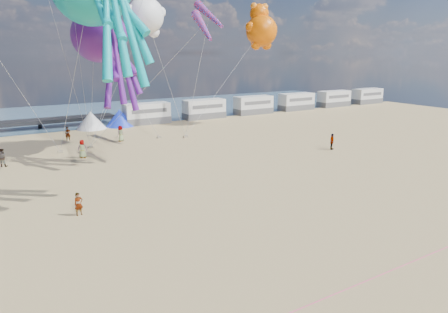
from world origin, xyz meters
TOP-DOWN VIEW (x-y plane):
  - ground at (0.00, 0.00)m, footprint 120.00×120.00m
  - water at (0.00, 55.00)m, footprint 120.00×120.00m
  - motorhome_0 at (6.00, 40.00)m, footprint 6.60×2.50m
  - motorhome_1 at (15.50, 40.00)m, footprint 6.60×2.50m
  - motorhome_2 at (25.00, 40.00)m, footprint 6.60×2.50m
  - motorhome_3 at (34.50, 40.00)m, footprint 6.60×2.50m
  - motorhome_4 at (44.00, 40.00)m, footprint 6.60×2.50m
  - motorhome_5 at (53.50, 40.00)m, footprint 6.60×2.50m
  - tent_white at (-2.00, 40.00)m, footprint 4.00×4.00m
  - tent_blue at (2.00, 40.00)m, footprint 4.00×4.00m
  - rope_line at (0.00, -5.00)m, footprint 34.00×0.03m
  - standing_person at (-9.80, 9.66)m, footprint 0.60×0.45m
  - beachgoer_0 at (-0.89, 30.11)m, footprint 0.80×0.69m
  - beachgoer_1 at (-13.38, 24.97)m, footprint 0.97×0.86m
  - beachgoer_3 at (17.29, 14.35)m, footprint 1.29×1.09m
  - beachgoer_5 at (-6.16, 33.60)m, footprint 1.60×0.70m
  - beachgoer_6 at (-6.43, 24.45)m, footprint 0.78×0.64m
  - sandbag_a at (-8.02, 27.73)m, footprint 0.50×0.35m
  - sandbag_b at (3.55, 29.36)m, footprint 0.50×0.35m
  - sandbag_c at (6.62, 28.23)m, footprint 0.50×0.35m
  - sandbag_d at (6.49, 28.03)m, footprint 0.50×0.35m
  - sandbag_e at (-4.83, 28.34)m, footprint 0.50×0.35m
  - kite_octopus_purple at (-3.49, 26.44)m, footprint 5.82×10.90m
  - kite_panda at (1.53, 26.45)m, footprint 4.95×4.71m
  - kite_teddy_orange at (19.92, 31.20)m, footprint 5.79×5.52m
  - windsock_mid at (8.31, 25.02)m, footprint 1.27×6.48m
  - windsock_right at (3.77, 18.09)m, footprint 1.90×5.29m

SIDE VIEW (x-z plane):
  - ground at x=0.00m, z-range 0.00..0.00m
  - water at x=0.00m, z-range 0.02..0.02m
  - rope_line at x=0.00m, z-range 0.00..0.04m
  - sandbag_a at x=-8.02m, z-range 0.00..0.22m
  - sandbag_b at x=3.55m, z-range 0.00..0.22m
  - sandbag_c at x=6.62m, z-range 0.00..0.22m
  - sandbag_d at x=6.49m, z-range 0.00..0.22m
  - sandbag_e at x=-4.83m, z-range 0.00..0.22m
  - standing_person at x=-9.80m, z-range 0.00..1.51m
  - beachgoer_5 at x=-6.16m, z-range 0.00..1.67m
  - beachgoer_1 at x=-13.38m, z-range 0.00..1.67m
  - beachgoer_3 at x=17.29m, z-range 0.00..1.73m
  - beachgoer_6 at x=-6.43m, z-range 0.00..1.82m
  - beachgoer_0 at x=-0.89m, z-range 0.00..1.84m
  - tent_white at x=-2.00m, z-range 0.00..2.40m
  - tent_blue at x=2.00m, z-range 0.00..2.40m
  - motorhome_0 at x=6.00m, z-range 0.00..3.00m
  - motorhome_1 at x=15.50m, z-range 0.00..3.00m
  - motorhome_2 at x=25.00m, z-range 0.00..3.00m
  - motorhome_3 at x=34.50m, z-range 0.00..3.00m
  - motorhome_4 at x=44.00m, z-range 0.00..3.00m
  - motorhome_5 at x=53.50m, z-range 0.00..3.00m
  - kite_octopus_purple at x=-3.49m, z-range 5.81..17.69m
  - windsock_right at x=3.77m, z-range 9.80..15.02m
  - kite_teddy_orange at x=19.92m, z-range 9.33..16.70m
  - kite_panda at x=1.53m, z-range 10.63..17.06m
  - windsock_mid at x=8.31m, z-range 10.89..17.33m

